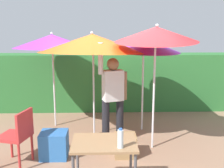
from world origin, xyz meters
name	(u,v)px	position (x,y,z in m)	size (l,w,h in m)	color
ground_plane	(112,146)	(0.00, 0.00, 0.00)	(24.00, 24.00, 0.00)	#937056
hedge_row	(110,82)	(0.00, 2.38, 0.73)	(8.00, 0.70, 1.47)	#2D7033
umbrella_rainbow	(144,45)	(0.65, 0.82, 1.79)	(1.48, 1.48, 1.97)	silver
umbrella_orange	(52,41)	(-1.23, 1.12, 1.85)	(1.61, 1.62, 2.04)	silver
umbrella_yellow	(156,34)	(0.73, -0.09, 2.02)	(1.42, 1.42, 2.22)	silver
umbrella_navy	(93,43)	(-0.36, 0.56, 1.84)	(2.07, 2.09, 2.10)	silver
person_vendor	(113,94)	(0.01, 0.17, 0.93)	(0.55, 0.32, 1.88)	black
chair_plastic	(18,134)	(-1.49, -0.65, 0.51)	(0.54, 0.54, 0.89)	#B72D2D
cooler_box	(54,145)	(-0.99, -0.42, 0.22)	(0.45, 0.39, 0.44)	#2D6BB7
crate_cardboard	(125,145)	(0.20, -0.40, 0.19)	(0.36, 0.35, 0.37)	#9E7A4C
folding_table	(104,149)	(-0.15, -1.55, 0.66)	(0.80, 0.60, 0.75)	#4C4C51
bottle_water	(120,139)	(0.04, -1.73, 0.87)	(0.07, 0.07, 0.24)	silver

